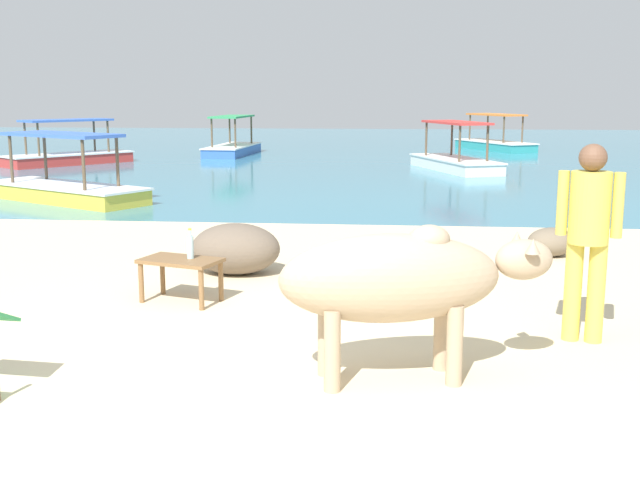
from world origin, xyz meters
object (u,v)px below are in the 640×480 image
bottle (190,246)px  person_standing (588,228)px  cow (398,279)px  boat_blue (233,146)px  boat_white (455,160)px  boat_teal (495,142)px  low_bench_table (181,266)px  boat_yellow (65,187)px  boat_red (69,155)px

bottle → person_standing: 3.66m
cow → person_standing: size_ratio=1.24×
boat_blue → boat_white: size_ratio=0.97×
boat_teal → boat_white: bearing=138.5°
low_bench_table → boat_teal: bearing=93.1°
cow → boat_yellow: (-6.30, 8.94, -0.49)m
bottle → boat_yellow: (-4.30, 7.00, -0.30)m
boat_teal → cow: bearing=144.4°
cow → boat_blue: (-5.42, 20.31, -0.49)m
boat_yellow → cow: bearing=154.6°
cow → boat_blue: size_ratio=0.54×
cow → person_standing: (1.53, 1.04, 0.21)m
boat_yellow → boat_teal: size_ratio=0.99×
low_bench_table → boat_white: 14.31m
boat_white → bottle: bearing=-35.0°
low_bench_table → cow: bearing=-24.7°
bottle → boat_yellow: boat_yellow is taller
boat_yellow → low_bench_table: bearing=150.4°
boat_red → boat_teal: bearing=156.6°
low_bench_table → boat_blue: 18.70m
boat_blue → bottle: bearing=-166.3°
cow → boat_red: 18.91m
low_bench_table → boat_blue: size_ratio=0.23×
boat_blue → boat_white: same height
boat_teal → bottle: bearing=138.5°
boat_red → boat_yellow: bearing=60.8°
boat_red → person_standing: bearing=73.6°
person_standing → boat_red: (-10.93, 15.37, -0.70)m
boat_teal → boat_red: (-12.95, -7.01, 0.00)m
bottle → low_bench_table: bearing=-161.6°
bottle → boat_red: bearing=117.1°
bottle → boat_white: 14.26m
cow → bottle: (-2.00, 1.94, -0.19)m
low_bench_table → bottle: 0.21m
boat_white → boat_red: bearing=-113.9°
person_standing → boat_red: person_standing is taller
boat_yellow → boat_teal: same height
boat_yellow → boat_white: same height
low_bench_table → boat_white: (3.65, 13.84, -0.11)m
boat_teal → boat_red: 14.73m
boat_yellow → boat_blue: bearing=-65.0°
low_bench_table → person_standing: person_standing is taller
boat_yellow → boat_blue: same height
boat_teal → boat_blue: (-8.96, -3.10, 0.00)m
low_bench_table → boat_red: bearing=134.5°
boat_teal → boat_white: size_ratio=0.99×
cow → boat_yellow: boat_yellow is taller
boat_blue → boat_white: 8.34m
bottle → boat_white: (3.56, 13.81, -0.30)m
person_standing → boat_yellow: person_standing is taller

